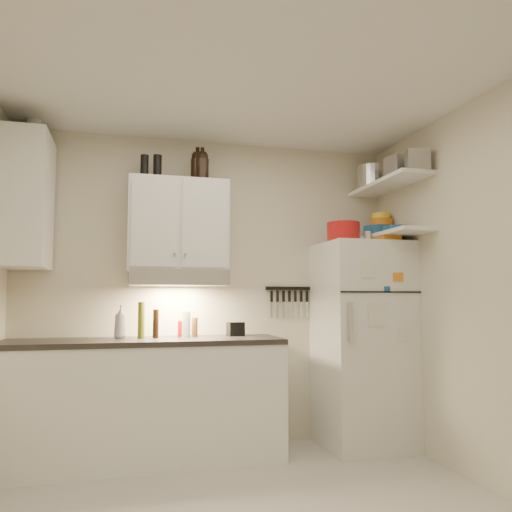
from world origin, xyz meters
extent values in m
cube|color=white|center=(0.00, 0.00, 2.61)|extent=(3.20, 3.00, 0.02)
cube|color=beige|center=(0.00, 1.51, 1.30)|extent=(3.20, 0.02, 2.60)
cube|color=beige|center=(1.61, 0.00, 1.30)|extent=(0.02, 3.00, 2.60)
cube|color=white|center=(-0.55, 1.20, 0.44)|extent=(2.10, 0.60, 0.88)
cube|color=#2C2826|center=(-0.55, 1.20, 0.90)|extent=(2.10, 0.62, 0.04)
cube|color=white|center=(-0.30, 1.33, 1.83)|extent=(0.80, 0.33, 0.75)
cube|color=white|center=(-1.44, 1.20, 1.95)|extent=(0.33, 0.55, 1.00)
cube|color=silver|center=(-0.30, 1.27, 1.39)|extent=(0.76, 0.46, 0.12)
cube|color=white|center=(1.25, 1.16, 0.85)|extent=(0.70, 0.68, 1.70)
cube|color=white|center=(1.45, 1.02, 2.20)|extent=(0.30, 0.95, 0.03)
cube|color=white|center=(1.45, 1.02, 1.76)|extent=(0.30, 0.95, 0.03)
cube|color=black|center=(0.70, 1.49, 1.32)|extent=(0.42, 0.02, 0.03)
cylinder|color=#AB1414|center=(1.04, 1.04, 1.78)|extent=(0.36, 0.36, 0.16)
cube|color=orange|center=(1.39, 0.98, 1.74)|extent=(0.18, 0.22, 0.07)
cylinder|color=silver|center=(1.25, 1.03, 1.74)|extent=(0.06, 0.06, 0.09)
cylinder|color=silver|center=(1.43, 1.27, 2.32)|extent=(0.38, 0.38, 0.20)
cube|color=#AAAAAD|center=(1.47, 0.88, 2.31)|extent=(0.21, 0.19, 0.18)
cube|color=#AAAAAD|center=(1.48, 0.63, 2.30)|extent=(0.22, 0.22, 0.17)
cylinder|color=#184E85|center=(1.47, 1.27, 1.83)|extent=(0.25, 0.25, 0.10)
cylinder|color=orange|center=(1.50, 1.25, 1.91)|extent=(0.20, 0.20, 0.06)
cylinder|color=yellow|center=(1.50, 1.25, 1.96)|extent=(0.16, 0.16, 0.05)
cylinder|color=#184E85|center=(1.47, 0.95, 1.80)|extent=(0.26, 0.26, 0.05)
cylinder|color=black|center=(-0.47, 1.32, 2.30)|extent=(0.08, 0.08, 0.20)
cylinder|color=black|center=(-0.58, 1.31, 2.29)|extent=(0.09, 0.09, 0.19)
cylinder|color=silver|center=(-1.42, 1.30, 2.53)|extent=(0.15, 0.15, 0.15)
imported|color=white|center=(-0.73, 1.26, 1.06)|extent=(0.12, 0.12, 0.29)
cylinder|color=brown|center=(-0.15, 1.34, 1.00)|extent=(0.06, 0.06, 0.16)
cylinder|color=#535A16|center=(-0.58, 1.22, 1.06)|extent=(0.07, 0.07, 0.28)
cylinder|color=black|center=(-0.47, 1.25, 1.03)|extent=(0.05, 0.05, 0.22)
cylinder|color=silver|center=(-0.23, 1.27, 1.02)|extent=(0.08, 0.08, 0.20)
cylinder|color=#AB1414|center=(-0.26, 1.31, 0.98)|extent=(0.07, 0.07, 0.13)
cube|color=black|center=(0.19, 1.33, 0.98)|extent=(0.15, 0.11, 0.11)
camera|label=1|loc=(-0.69, -2.75, 1.22)|focal=35.00mm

